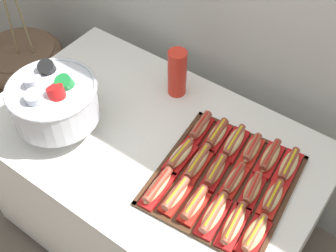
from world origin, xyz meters
name	(u,v)px	position (x,y,z in m)	size (l,w,h in m)	color
ground_plane	(154,230)	(0.00, 0.00, 0.00)	(10.00, 10.00, 0.00)	#7A6B5B
buffet_table	(152,188)	(0.00, 0.00, 0.41)	(1.40, 0.87, 0.78)	white
floor_vase	(31,90)	(-1.08, 0.18, 0.30)	(0.59, 0.59, 1.21)	brown
serving_tray	(224,181)	(0.35, -0.01, 0.79)	(0.53, 0.57, 0.01)	#472B19
hot_dog_0	(158,187)	(0.18, -0.19, 0.81)	(0.07, 0.19, 0.06)	red
hot_dog_1	(176,195)	(0.26, -0.18, 0.82)	(0.06, 0.16, 0.06)	red
hot_dog_2	(194,204)	(0.33, -0.17, 0.82)	(0.07, 0.15, 0.06)	red
hot_dog_3	(214,214)	(0.41, -0.17, 0.82)	(0.08, 0.19, 0.06)	red
hot_dog_4	(234,225)	(0.48, -0.16, 0.81)	(0.09, 0.19, 0.06)	red
hot_dog_5	(254,235)	(0.56, -0.15, 0.82)	(0.07, 0.16, 0.06)	#B21414
hot_dog_6	(180,156)	(0.17, -0.02, 0.82)	(0.07, 0.17, 0.06)	red
hot_dog_7	(198,163)	(0.24, -0.02, 0.82)	(0.08, 0.19, 0.06)	red
hot_dog_8	(215,172)	(0.32, -0.01, 0.81)	(0.08, 0.16, 0.06)	#B21414
hot_dog_9	(234,181)	(0.39, 0.00, 0.81)	(0.07, 0.17, 0.06)	red
hot_dog_10	(253,189)	(0.47, 0.00, 0.82)	(0.08, 0.16, 0.06)	#B21414
hot_dog_11	(272,198)	(0.54, 0.01, 0.82)	(0.08, 0.16, 0.06)	red
hot_dog_12	(200,127)	(0.15, 0.14, 0.82)	(0.08, 0.17, 0.06)	#B21414
hot_dog_13	(217,135)	(0.23, 0.15, 0.82)	(0.08, 0.17, 0.06)	red
hot_dog_14	(234,142)	(0.30, 0.15, 0.82)	(0.09, 0.19, 0.06)	#B21414
hot_dog_15	(252,150)	(0.38, 0.16, 0.82)	(0.08, 0.16, 0.06)	red
hot_dog_16	(270,157)	(0.45, 0.17, 0.82)	(0.08, 0.18, 0.06)	red
hot_dog_17	(288,166)	(0.53, 0.18, 0.81)	(0.08, 0.18, 0.06)	red
punch_bowl	(54,101)	(-0.33, -0.17, 0.94)	(0.35, 0.35, 0.28)	silver
cup_stack	(177,73)	(-0.07, 0.29, 0.89)	(0.08, 0.08, 0.22)	red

